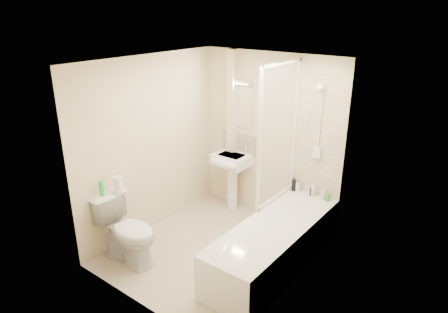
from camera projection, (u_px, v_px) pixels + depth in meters
The scene contains 25 objects.
floor at pixel (215, 250), 5.16m from camera, with size 2.50×2.50×0.00m, color beige.
wall_back at pixel (270, 138), 5.66m from camera, with size 2.20×0.02×2.40m, color beige.
wall_left at pixel (151, 146), 5.36m from camera, with size 0.02×2.50×2.40m, color beige.
wall_right at pixel (297, 189), 4.10m from camera, with size 0.02×2.50×2.40m, color beige.
ceiling at pixel (213, 61), 4.30m from camera, with size 2.20×2.50×0.02m, color white.
tile_back at pixel (320, 133), 5.14m from camera, with size 0.70×0.01×1.75m, color beige.
tile_right at pixel (307, 162), 4.18m from camera, with size 0.01×2.10×1.75m, color beige.
pipe_boxing at pixel (232, 131), 5.97m from camera, with size 0.12×0.12×2.40m, color beige.
splashback at pixel (239, 142), 6.01m from camera, with size 0.60×0.01×0.30m, color beige.
mirror at pixel (240, 107), 5.81m from camera, with size 0.46×0.01×0.60m, color white.
strip_light at pixel (239, 82), 5.66m from camera, with size 0.42×0.07×0.07m, color silver.
bathtub at pixel (274, 244), 4.78m from camera, with size 0.70×2.10×0.55m.
shower_screen at pixel (279, 134), 5.01m from camera, with size 0.04×0.92×1.80m.
shower_fixture at pixel (319, 125), 5.07m from camera, with size 0.10×0.16×0.99m.
pedestal_sink at pixel (230, 167), 5.95m from camera, with size 0.53×0.48×1.01m.
bottle_black_a at pixel (294, 185), 5.52m from camera, with size 0.06×0.06×0.18m, color black.
bottle_white_a at pixel (298, 188), 5.49m from camera, with size 0.05×0.05×0.13m, color white.
bottle_blue at pixel (311, 192), 5.38m from camera, with size 0.05×0.05×0.12m, color #121F51.
bottle_cream at pixel (313, 191), 5.36m from camera, with size 0.05×0.05×0.16m, color beige.
bottle_white_b at pixel (323, 194), 5.28m from camera, with size 0.05×0.05×0.15m, color silver.
bottle_green at pixel (328, 198), 5.25m from camera, with size 0.06×0.06×0.08m, color green.
toilet at pixel (127, 230), 4.83m from camera, with size 0.83×0.49×0.83m, color white.
toilet_roll_lower at pixel (119, 188), 4.85m from camera, with size 0.12×0.12×0.11m, color white.
toilet_roll_upper at pixel (117, 180), 4.81m from camera, with size 0.10×0.10×0.09m, color white.
green_bottle at pixel (101, 188), 4.74m from camera, with size 0.06×0.06×0.19m, color green.
Camera 1 is at (2.76, -3.41, 2.97)m, focal length 32.00 mm.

